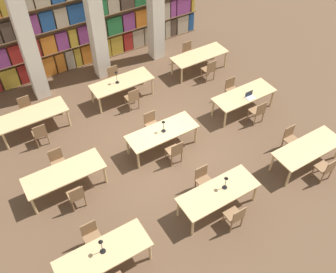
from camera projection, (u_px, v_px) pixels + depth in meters
ground_plane at (163, 146)px, 12.08m from camera, size 40.00×40.00×0.00m
pillar_left at (20, 20)px, 11.82m from camera, size 0.51×0.51×6.00m
pillar_center at (92, 1)px, 12.73m from camera, size 0.51×0.51×6.00m
reading_table_0 at (103, 255)px, 8.71m from camera, size 2.25×0.85×0.73m
chair_1 at (92, 236)px, 9.26m from camera, size 0.42×0.40×0.88m
desk_lamp_0 at (101, 244)px, 8.45m from camera, size 0.14×0.14×0.50m
reading_table_1 at (218, 193)px, 9.95m from camera, size 2.25×0.85×0.73m
chair_2 at (235, 216)px, 9.66m from camera, size 0.42×0.40×0.88m
chair_3 at (203, 179)px, 10.51m from camera, size 0.42×0.40×0.88m
desk_lamp_1 at (226, 180)px, 9.77m from camera, size 0.14×0.14×0.45m
reading_table_2 at (308, 149)px, 11.08m from camera, size 2.25×0.85×0.73m
chair_4 at (326, 168)px, 10.80m from camera, size 0.42×0.40×0.88m
chair_5 at (290, 138)px, 11.65m from camera, size 0.42×0.40×0.88m
reading_table_3 at (64, 174)px, 10.40m from camera, size 2.25×0.85×0.73m
chair_6 at (76, 195)px, 10.12m from camera, size 0.42×0.40×0.88m
chair_7 at (58, 162)px, 10.97m from camera, size 0.42×0.40×0.88m
reading_table_4 at (162, 133)px, 11.56m from camera, size 2.25×0.85×0.73m
chair_8 at (175, 151)px, 11.27m from camera, size 0.42×0.40×0.88m
chair_9 at (151, 124)px, 12.12m from camera, size 0.42×0.40×0.88m
desk_lamp_2 at (163, 124)px, 11.30m from camera, size 0.14×0.14×0.44m
reading_table_5 at (244, 96)px, 12.83m from camera, size 2.25×0.85×0.73m
chair_10 at (258, 111)px, 12.55m from camera, size 0.42×0.40×0.88m
chair_11 at (231, 89)px, 13.40m from camera, size 0.42×0.40×0.88m
laptop at (250, 97)px, 12.63m from camera, size 0.32×0.22×0.21m
reading_table_6 at (32, 116)px, 12.11m from camera, size 2.25×0.85×0.73m
chair_12 at (40, 133)px, 11.80m from camera, size 0.42×0.40×0.88m
chair_13 at (26, 108)px, 12.66m from camera, size 0.42×0.40×0.88m
reading_table_7 at (122, 83)px, 13.33m from camera, size 2.25×0.85×0.73m
chair_14 at (132, 98)px, 13.05m from camera, size 0.42×0.40×0.88m
chair_15 at (115, 77)px, 13.90m from camera, size 0.42×0.40×0.88m
desk_lamp_3 at (116, 75)px, 13.00m from camera, size 0.14×0.14×0.49m
reading_table_8 at (199, 56)px, 14.56m from camera, size 2.25×0.85×0.73m
chair_16 at (209, 69)px, 14.24m from camera, size 0.42×0.40×0.88m
chair_17 at (188, 52)px, 15.10m from camera, size 0.42×0.40×0.88m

